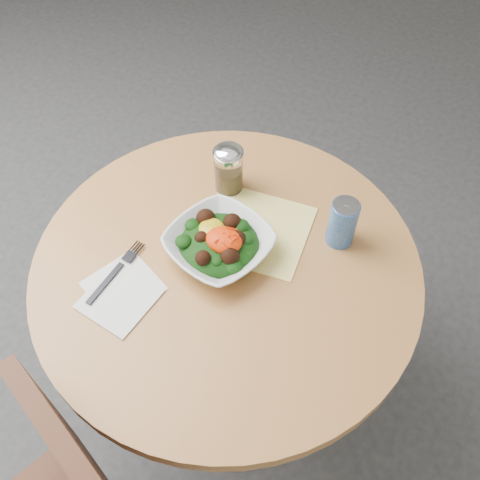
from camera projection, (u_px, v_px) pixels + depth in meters
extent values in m
plane|color=#2D2D2F|center=(231.00, 386.00, 1.83)|extent=(6.00, 6.00, 0.00)
cylinder|color=black|center=(231.00, 385.00, 1.82)|extent=(0.52, 0.52, 0.03)
cylinder|color=black|center=(229.00, 339.00, 1.55)|extent=(0.10, 0.10, 0.71)
cylinder|color=#C88548|center=(226.00, 267.00, 1.25)|extent=(0.90, 0.90, 0.04)
cylinder|color=#4C2715|center=(91.00, 471.00, 1.48)|extent=(0.04, 0.04, 0.39)
cube|color=#4C2715|center=(90.00, 476.00, 1.06)|extent=(0.37, 0.18, 0.46)
cube|color=yellow|center=(255.00, 229.00, 1.29)|extent=(0.27, 0.25, 0.00)
cube|color=silver|center=(123.00, 286.00, 1.19)|extent=(0.19, 0.19, 0.00)
cube|color=silver|center=(119.00, 299.00, 1.17)|extent=(0.16, 0.16, 0.00)
imported|color=silver|center=(219.00, 244.00, 1.23)|extent=(0.29, 0.29, 0.06)
ellipsoid|color=black|center=(219.00, 245.00, 1.23)|extent=(0.19, 0.19, 0.07)
ellipsoid|color=gold|center=(211.00, 228.00, 1.22)|extent=(0.06, 0.06, 0.02)
ellipsoid|color=#F64105|center=(224.00, 240.00, 1.20)|extent=(0.08, 0.07, 0.04)
cube|color=black|center=(105.00, 283.00, 1.19)|extent=(0.02, 0.12, 0.00)
cube|color=black|center=(133.00, 253.00, 1.24)|extent=(0.03, 0.07, 0.00)
cylinder|color=silver|center=(229.00, 172.00, 1.33)|extent=(0.07, 0.07, 0.11)
cylinder|color=#9D7949|center=(229.00, 178.00, 1.35)|extent=(0.06, 0.06, 0.06)
cylinder|color=silver|center=(228.00, 154.00, 1.28)|extent=(0.08, 0.08, 0.01)
ellipsoid|color=silver|center=(228.00, 152.00, 1.28)|extent=(0.07, 0.07, 0.03)
cylinder|color=#0E369A|center=(342.00, 223.00, 1.22)|extent=(0.07, 0.07, 0.12)
cylinder|color=silver|center=(347.00, 205.00, 1.18)|extent=(0.06, 0.06, 0.00)
cube|color=silver|center=(348.00, 202.00, 1.18)|extent=(0.01, 0.02, 0.00)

